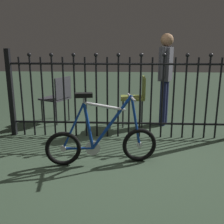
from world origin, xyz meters
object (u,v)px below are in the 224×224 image
Objects in this scene: bicycle at (102,141)px; chair_olive at (137,95)px; chair_charcoal at (58,95)px; person_visitor at (165,72)px.

chair_olive is (0.47, 1.58, 0.25)m from bicycle.
person_visitor is (1.89, -0.04, 0.43)m from chair_charcoal.
bicycle is 0.85× the size of person_visitor.
chair_olive is 1.03× the size of chair_charcoal.
bicycle is at bearing -106.68° from chair_olive.
bicycle is at bearing -61.08° from chair_charcoal.
person_visitor reaches higher than bicycle.
chair_charcoal is 0.53× the size of person_visitor.
chair_olive is 0.55× the size of person_visitor.
person_visitor is at bearing 8.72° from chair_olive.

